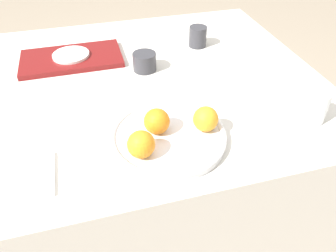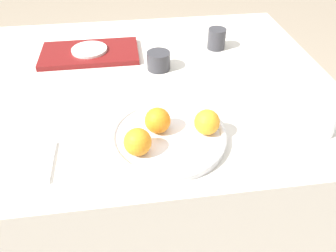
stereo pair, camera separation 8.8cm
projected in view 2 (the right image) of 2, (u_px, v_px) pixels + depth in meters
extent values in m
plane|color=gray|center=(148.00, 202.00, 1.61)|extent=(12.00, 12.00, 0.00)
cube|color=silver|center=(145.00, 150.00, 1.38)|extent=(1.35, 1.08, 0.70)
cylinder|color=silver|center=(168.00, 137.00, 0.90)|extent=(0.32, 0.32, 0.02)
torus|color=silver|center=(168.00, 135.00, 0.90)|extent=(0.32, 0.32, 0.02)
sphere|color=orange|center=(158.00, 120.00, 0.89)|extent=(0.07, 0.07, 0.07)
sphere|color=orange|center=(207.00, 122.00, 0.88)|extent=(0.07, 0.07, 0.07)
sphere|color=orange|center=(138.00, 142.00, 0.82)|extent=(0.07, 0.07, 0.07)
cylinder|color=silver|center=(325.00, 118.00, 0.90)|extent=(0.07, 0.07, 0.10)
cube|color=maroon|center=(90.00, 53.00, 1.29)|extent=(0.38, 0.21, 0.02)
cylinder|color=silver|center=(89.00, 50.00, 1.28)|extent=(0.14, 0.14, 0.01)
cylinder|color=#333338|center=(217.00, 39.00, 1.32)|extent=(0.07, 0.07, 0.08)
cylinder|color=#333338|center=(159.00, 61.00, 1.19)|extent=(0.08, 0.08, 0.07)
cube|color=white|center=(33.00, 164.00, 0.83)|extent=(0.10, 0.15, 0.01)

